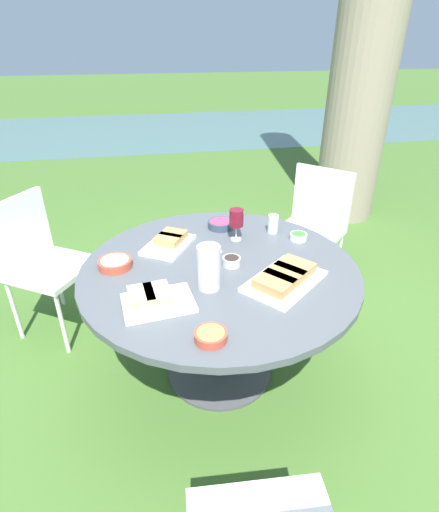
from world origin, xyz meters
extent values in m
plane|color=#446B2B|center=(0.00, 0.00, 0.00)|extent=(40.00, 40.00, 0.00)
cube|color=#4C706B|center=(0.00, 6.76, 0.00)|extent=(40.00, 3.75, 0.01)
cylinder|color=#4C4C51|center=(0.00, 0.00, 0.01)|extent=(0.60, 0.60, 0.02)
cylinder|color=#4C4C51|center=(0.00, 0.00, 0.35)|extent=(0.11, 0.11, 0.65)
cylinder|color=#4C5156|center=(0.00, 0.00, 0.69)|extent=(1.39, 1.39, 0.03)
cube|color=white|center=(0.81, 0.77, 0.45)|extent=(0.61, 0.61, 0.04)
cube|color=white|center=(0.95, 0.90, 0.68)|extent=(0.32, 0.34, 0.42)
cylinder|color=white|center=(0.54, 0.78, 0.22)|extent=(0.03, 0.03, 0.43)
cylinder|color=white|center=(0.81, 0.50, 0.22)|extent=(0.03, 0.03, 0.43)
cylinder|color=white|center=(0.81, 1.03, 0.22)|extent=(0.03, 0.03, 0.43)
cylinder|color=white|center=(1.08, 0.75, 0.22)|extent=(0.03, 0.03, 0.43)
cube|color=white|center=(-0.94, 0.60, 0.45)|extent=(0.59, 0.60, 0.04)
cube|color=white|center=(-1.10, 0.70, 0.68)|extent=(0.26, 0.39, 0.42)
cylinder|color=white|center=(-0.89, 0.33, 0.22)|extent=(0.03, 0.03, 0.43)
cylinder|color=white|center=(-0.68, 0.66, 0.22)|extent=(0.03, 0.03, 0.43)
cylinder|color=white|center=(-1.20, 0.53, 0.22)|extent=(0.03, 0.03, 0.43)
cylinder|color=white|center=(-0.99, 0.86, 0.22)|extent=(0.03, 0.03, 0.43)
cylinder|color=silver|center=(-0.08, -0.17, 0.81)|extent=(0.11, 0.11, 0.21)
cone|color=silver|center=(-0.03, -0.17, 0.90)|extent=(0.03, 0.03, 0.03)
cylinder|color=silver|center=(0.15, 0.28, 0.71)|extent=(0.06, 0.06, 0.01)
cylinder|color=silver|center=(0.15, 0.28, 0.75)|extent=(0.01, 0.01, 0.08)
cylinder|color=maroon|center=(0.15, 0.28, 0.84)|extent=(0.08, 0.08, 0.09)
cube|color=white|center=(0.27, -0.21, 0.72)|extent=(0.46, 0.44, 0.02)
cube|color=#B2844C|center=(0.34, -0.15, 0.75)|extent=(0.21, 0.21, 0.04)
cube|color=#B2844C|center=(0.27, -0.21, 0.75)|extent=(0.21, 0.21, 0.04)
cube|color=#B2844C|center=(0.20, -0.26, 0.75)|extent=(0.21, 0.21, 0.04)
cube|color=white|center=(-0.23, 0.26, 0.72)|extent=(0.33, 0.36, 0.02)
cube|color=#B2844C|center=(-0.20, 0.32, 0.75)|extent=(0.17, 0.16, 0.04)
cube|color=#B2844C|center=(-0.23, 0.26, 0.75)|extent=(0.17, 0.16, 0.04)
cube|color=white|center=(-0.32, -0.27, 0.72)|extent=(0.32, 0.25, 0.02)
cube|color=#E0C184|center=(-0.39, -0.27, 0.76)|extent=(0.12, 0.15, 0.06)
cube|color=#E0C184|center=(-0.32, -0.27, 0.76)|extent=(0.12, 0.15, 0.06)
cylinder|color=#B74733|center=(-0.14, -0.53, 0.73)|extent=(0.13, 0.13, 0.04)
cylinder|color=#E0C147|center=(-0.14, -0.53, 0.74)|extent=(0.10, 0.10, 0.02)
cylinder|color=white|center=(0.49, 0.21, 0.73)|extent=(0.10, 0.10, 0.04)
cylinder|color=#387533|center=(0.49, 0.21, 0.74)|extent=(0.08, 0.08, 0.02)
cylinder|color=silver|center=(0.06, 0.00, 0.73)|extent=(0.09, 0.09, 0.04)
cylinder|color=#2D231E|center=(0.06, 0.00, 0.74)|extent=(0.07, 0.07, 0.02)
cylinder|color=#334256|center=(0.09, 0.45, 0.73)|extent=(0.15, 0.15, 0.04)
cylinder|color=#D6385B|center=(0.09, 0.45, 0.74)|extent=(0.12, 0.12, 0.02)
cylinder|color=#B74733|center=(-0.51, 0.09, 0.73)|extent=(0.17, 0.17, 0.04)
cylinder|color=silver|center=(-0.51, 0.09, 0.74)|extent=(0.14, 0.14, 0.02)
cylinder|color=silver|center=(0.38, 0.33, 0.76)|extent=(0.06, 0.06, 0.11)
cube|color=maroon|center=(-0.12, 1.17, 0.12)|extent=(0.30, 0.14, 0.24)
torus|color=maroon|center=(-0.12, 1.17, 0.27)|extent=(0.19, 0.01, 0.19)
camera|label=1|loc=(-0.33, -1.68, 1.73)|focal=28.00mm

